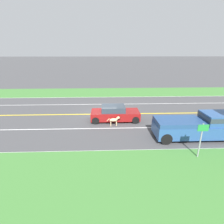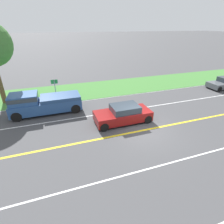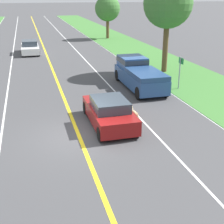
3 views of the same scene
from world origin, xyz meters
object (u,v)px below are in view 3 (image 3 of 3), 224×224
oncoming_car (30,47)px  roadside_tree_right_far (108,9)px  roadside_tree_right_near (168,4)px  street_sign (180,69)px  dog (133,113)px  pickup_truck (139,74)px  ego_car (109,112)px

oncoming_car → roadside_tree_right_far: size_ratio=0.80×
oncoming_car → roadside_tree_right_near: (10.62, -11.65, 4.76)m
oncoming_car → street_sign: 19.09m
dog → pickup_truck: size_ratio=0.21×
pickup_truck → oncoming_car: pickup_truck is taller
dog → street_sign: size_ratio=0.56×
ego_car → roadside_tree_right_near: size_ratio=0.59×
ego_car → pickup_truck: (3.66, 5.90, 0.31)m
roadside_tree_right_near → street_sign: size_ratio=3.34×
roadside_tree_right_far → street_sign: roadside_tree_right_far is taller
ego_car → oncoming_car: size_ratio=0.94×
roadside_tree_right_far → oncoming_car: bearing=-140.4°
oncoming_car → street_sign: size_ratio=2.12×
dog → oncoming_car: (-4.58, 21.31, 0.11)m
dog → oncoming_car: 21.80m
ego_car → dog: size_ratio=3.57×
pickup_truck → oncoming_car: 16.86m
oncoming_car → roadside_tree_right_near: bearing=132.3°
pickup_truck → oncoming_car: bearing=114.5°
dog → street_sign: (4.96, 4.79, 0.88)m
oncoming_car → roadside_tree_right_far: bearing=-140.4°
street_sign → roadside_tree_right_near: bearing=77.5°
dog → pickup_truck: bearing=61.5°
dog → roadside_tree_right_far: size_ratio=0.21×
street_sign → oncoming_car: bearing=120.0°
ego_car → roadside_tree_right_near: bearing=52.8°
pickup_truck → roadside_tree_right_far: bearing=80.5°
dog → roadside_tree_right_near: roadside_tree_right_near is taller
ego_car → roadside_tree_right_near: roadside_tree_right_near is taller
ego_car → roadside_tree_right_far: roadside_tree_right_far is taller
ego_car → oncoming_car: 21.50m
roadside_tree_right_near → roadside_tree_right_far: size_ratio=1.25×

